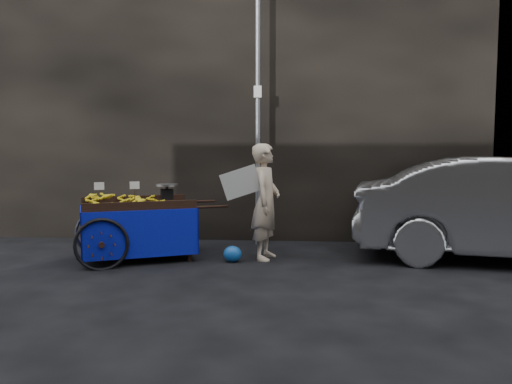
{
  "coord_description": "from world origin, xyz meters",
  "views": [
    {
      "loc": [
        0.89,
        -6.55,
        1.52
      ],
      "look_at": [
        0.33,
        0.5,
        0.9
      ],
      "focal_mm": 35.0,
      "sensor_mm": 36.0,
      "label": 1
    }
  ],
  "objects": [
    {
      "name": "street_pole",
      "position": [
        0.3,
        1.3,
        2.01
      ],
      "size": [
        0.12,
        0.1,
        4.0
      ],
      "color": "slate",
      "rests_on": "ground"
    },
    {
      "name": "banana_cart",
      "position": [
        -1.31,
        0.08,
        0.68
      ],
      "size": [
        2.22,
        1.63,
        1.1
      ],
      "rotation": [
        0.0,
        0.0,
        0.41
      ],
      "color": "black",
      "rests_on": "ground"
    },
    {
      "name": "ground",
      "position": [
        0.0,
        0.0,
        0.0
      ],
      "size": [
        80.0,
        80.0,
        0.0
      ],
      "primitive_type": "plane",
      "color": "black",
      "rests_on": "ground"
    },
    {
      "name": "vendor",
      "position": [
        0.49,
        0.24,
        0.8
      ],
      "size": [
        0.86,
        0.64,
        1.59
      ],
      "rotation": [
        0.0,
        0.0,
        1.38
      ],
      "color": "#C3AD91",
      "rests_on": "ground"
    },
    {
      "name": "plastic_bag",
      "position": [
        0.06,
        0.0,
        0.11
      ],
      "size": [
        0.24,
        0.2,
        0.22
      ],
      "primitive_type": "ellipsoid",
      "color": "#1652AA",
      "rests_on": "ground"
    },
    {
      "name": "building_wall",
      "position": [
        0.39,
        2.6,
        2.5
      ],
      "size": [
        13.5,
        2.0,
        5.0
      ],
      "color": "black",
      "rests_on": "ground"
    }
  ]
}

